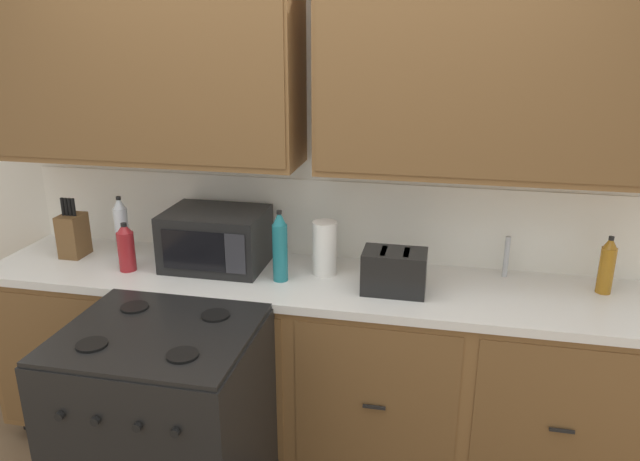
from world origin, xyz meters
The scene contains 12 objects.
wall_unit centered at (0.00, 0.50, 1.67)m, with size 4.29×0.40×2.46m.
counter_run centered at (0.00, 0.30, 0.48)m, with size 3.12×0.64×0.94m.
stove_range centered at (-0.44, -0.33, 0.47)m, with size 0.76×0.68×0.95m.
microwave centered at (-0.45, 0.36, 1.08)m, with size 0.48×0.37×0.28m.
toaster centered at (0.43, 0.23, 1.03)m, with size 0.28×0.18×0.19m.
knife_block centered at (-1.22, 0.33, 1.05)m, with size 0.11×0.14×0.31m.
sink_faucet centered at (0.93, 0.51, 1.04)m, with size 0.02×0.02×0.20m, color #B2B5BA.
paper_towel_roll centered at (0.09, 0.37, 1.07)m, with size 0.12×0.12×0.26m, color white.
bottle_teal centered at (-0.10, 0.25, 1.10)m, with size 0.07×0.07×0.34m.
bottle_amber centered at (1.34, 0.41, 1.07)m, with size 0.07×0.07×0.26m.
bottle_clear centered at (-0.98, 0.39, 1.09)m, with size 0.07×0.07×0.32m.
bottle_red centered at (-0.86, 0.21, 1.06)m, with size 0.08×0.08×0.24m.
Camera 1 is at (0.62, -2.24, 2.06)m, focal length 33.69 mm.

